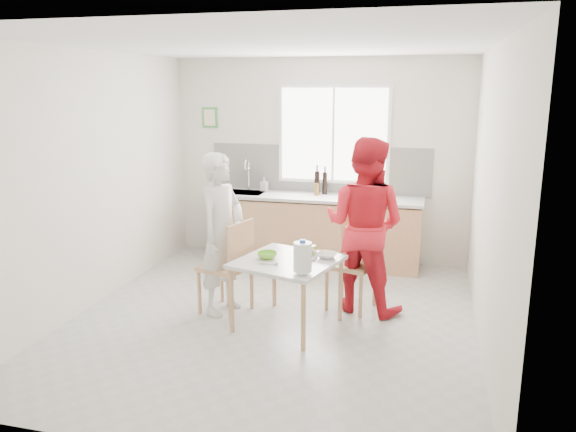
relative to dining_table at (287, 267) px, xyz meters
name	(u,v)px	position (x,y,z in m)	size (l,w,h in m)	color
ground	(274,319)	(-0.18, 0.13, -0.61)	(4.50, 4.50, 0.00)	#B7B7B2
room_shell	(273,159)	(-0.18, 0.13, 1.03)	(4.50, 4.50, 4.50)	silver
window	(334,135)	(0.02, 2.36, 1.09)	(1.50, 0.06, 1.30)	white
backsplash	(319,170)	(-0.18, 2.37, 0.61)	(3.00, 0.02, 0.65)	white
picture_frame	(210,118)	(-1.73, 2.36, 1.29)	(0.22, 0.03, 0.28)	#499A46
kitchen_counter	(313,232)	(-0.18, 2.08, -0.20)	(2.84, 0.64, 1.37)	tan
dining_table	(287,267)	(0.00, 0.00, 0.00)	(1.10, 1.10, 0.68)	silver
chair_left	(231,263)	(-0.65, 0.18, -0.07)	(0.56, 0.56, 0.99)	tan
chair_far	(354,258)	(0.56, 0.70, -0.08)	(0.56, 0.56, 0.98)	tan
person_white	(222,234)	(-0.75, 0.21, 0.23)	(0.61, 0.40, 1.68)	silver
person_red	(364,225)	(0.66, 0.64, 0.30)	(0.89, 0.69, 1.83)	red
bowl_green	(267,255)	(-0.21, 0.01, 0.10)	(0.19, 0.19, 0.06)	#73C72E
bowl_white	(327,256)	(0.36, 0.16, 0.09)	(0.20, 0.20, 0.05)	silver
milk_jug	(303,257)	(0.24, -0.36, 0.23)	(0.23, 0.17, 0.29)	white
green_box	(310,250)	(0.17, 0.24, 0.12)	(0.10, 0.10, 0.09)	#8CC42D
spoon	(268,264)	(-0.14, -0.19, 0.08)	(0.01, 0.01, 0.16)	#A5A5AA
cutting_board	(381,200)	(0.71, 1.96, 0.31)	(0.35, 0.25, 0.01)	#A1C82E
wine_bottle_a	(317,183)	(-0.15, 2.16, 0.47)	(0.07, 0.07, 0.32)	black
wine_bottle_b	(325,183)	(-0.06, 2.22, 0.46)	(0.07, 0.07, 0.30)	black
jar_amber	(317,190)	(-0.15, 2.10, 0.39)	(0.06, 0.06, 0.16)	brown
soap_bottle	(264,184)	(-0.91, 2.25, 0.40)	(0.09, 0.09, 0.19)	#999999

